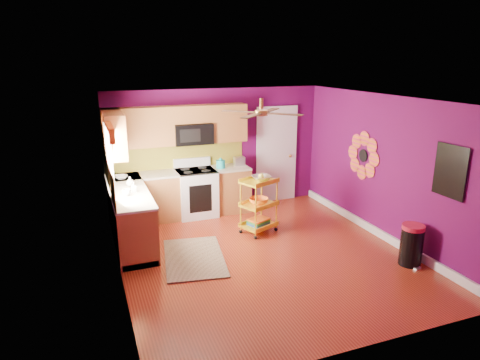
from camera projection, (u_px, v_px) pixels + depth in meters
name	position (u px, v px, depth m)	size (l,w,h in m)	color
ground	(264.00, 255.00, 6.96)	(5.00, 5.00, 0.00)	maroon
room_envelope	(268.00, 157.00, 6.52)	(4.54, 5.04, 2.52)	#57094A
lower_cabinets	(160.00, 205.00, 8.02)	(2.81, 2.31, 0.94)	brown
electric_range	(196.00, 192.00, 8.59)	(0.76, 0.66, 1.13)	white
upper_cabinetry	(158.00, 129.00, 8.00)	(2.80, 2.30, 1.26)	brown
left_window	(109.00, 148.00, 6.68)	(0.08, 1.35, 1.08)	white
panel_door	(276.00, 156.00, 9.35)	(0.95, 0.11, 2.15)	white
right_wall_art	(398.00, 162.00, 7.01)	(0.04, 2.74, 1.04)	black
ceiling_fan	(261.00, 112.00, 6.51)	(1.01, 1.01, 0.26)	#BF8C3F
shag_rug	(194.00, 258.00, 6.84)	(0.92, 1.50, 0.02)	#301D10
rolling_cart	(259.00, 203.00, 7.71)	(0.74, 0.65, 1.10)	yellow
trash_can	(411.00, 245.00, 6.55)	(0.40, 0.41, 0.65)	black
teal_kettle	(221.00, 164.00, 8.62)	(0.18, 0.18, 0.21)	#16A4A6
toaster	(239.00, 161.00, 8.83)	(0.22, 0.15, 0.18)	beige
soap_bottle_a	(134.00, 187.00, 7.07)	(0.08, 0.08, 0.17)	#EA3F72
soap_bottle_b	(130.00, 181.00, 7.41)	(0.13, 0.13, 0.17)	white
counter_dish	(121.00, 177.00, 7.88)	(0.25, 0.25, 0.06)	white
counter_cup	(126.00, 193.00, 6.90)	(0.13, 0.13, 0.11)	white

